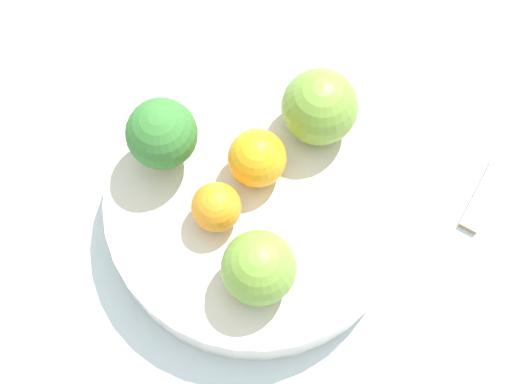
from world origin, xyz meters
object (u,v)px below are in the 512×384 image
at_px(bowl, 256,207).
at_px(apple_green, 259,268).
at_px(broccoli, 162,135).
at_px(orange_back, 216,207).
at_px(apple_red, 320,107).
at_px(spoon, 484,196).
at_px(orange_front, 257,158).

bearing_deg(bowl, apple_green, -125.70).
height_order(broccoli, orange_back, broccoli).
bearing_deg(apple_red, bowl, -165.47).
bearing_deg(apple_green, broccoli, 88.31).
bearing_deg(bowl, spoon, -32.39).
xyz_separation_m(broccoli, orange_back, (0.00, -0.07, -0.02)).
bearing_deg(spoon, orange_front, 140.86).
relative_size(apple_red, orange_front, 1.33).
relative_size(broccoli, orange_front, 1.43).
height_order(broccoli, apple_red, broccoli).
bearing_deg(bowl, apple_red, 14.53).
relative_size(orange_back, spoon, 0.54).
distance_m(broccoli, orange_front, 0.07).
bearing_deg(spoon, broccoli, 138.47).
distance_m(orange_front, spoon, 0.20).
relative_size(broccoli, apple_red, 1.08).
distance_m(apple_green, orange_front, 0.09).
bearing_deg(orange_front, orange_back, -165.72).
relative_size(apple_red, orange_back, 1.59).
xyz_separation_m(apple_red, apple_green, (-0.12, -0.07, -0.00)).
bearing_deg(orange_front, apple_green, -126.62).
xyz_separation_m(bowl, orange_front, (0.01, 0.02, 0.04)).
height_order(apple_green, spoon, apple_green).
bearing_deg(orange_back, apple_green, -94.80).
relative_size(apple_red, spoon, 0.86).
bearing_deg(broccoli, apple_red, -24.60).
relative_size(bowl, orange_front, 5.26).
height_order(apple_red, apple_green, apple_red).
distance_m(apple_red, orange_front, 0.06).
xyz_separation_m(orange_front, spoon, (0.15, -0.12, -0.06)).
xyz_separation_m(apple_red, orange_back, (-0.11, -0.01, -0.01)).
bearing_deg(orange_front, spoon, -39.14).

